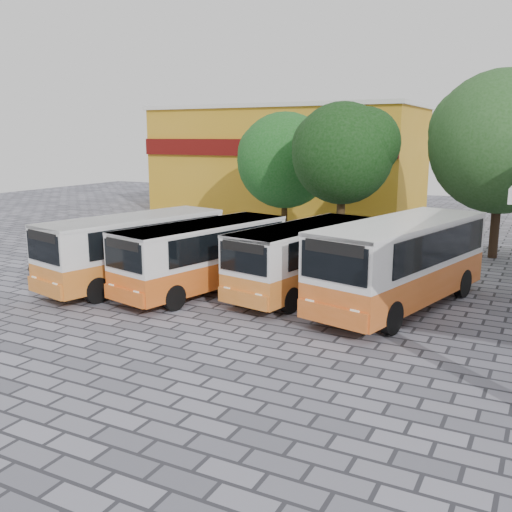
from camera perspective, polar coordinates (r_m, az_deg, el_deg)
The scene contains 10 objects.
ground at distance 18.69m, azimuth 1.09°, elevation -6.81°, with size 90.00×90.00×0.00m, color #585864.
shophouse_block at distance 45.94m, azimuth 3.24°, elevation 9.58°, with size 20.40×10.40×8.30m.
bus_far_left at distance 23.63m, azimuth -12.11°, elevation 1.01°, with size 4.20×8.29×2.84m.
bus_centre_left at distance 22.20m, azimuth -5.32°, elevation 0.33°, with size 3.96×7.90×2.70m.
bus_centre_right at distance 21.93m, azimuth 4.89°, elevation 0.15°, with size 3.63×7.77×2.68m.
bus_far_right at distance 20.67m, azimuth 14.34°, elevation -0.19°, with size 4.61×9.09×3.11m.
tree_left at distance 35.44m, azimuth 3.04°, elevation 9.84°, with size 6.15×5.86×7.47m.
tree_middle at distance 30.02m, azimuth 8.79°, elevation 10.43°, with size 5.48×5.22×7.74m.
tree_right at distance 30.56m, azimuth 23.61°, elevation 10.83°, with size 7.30×6.95×9.19m.
parked_car at distance 26.44m, azimuth -17.59°, elevation -0.55°, with size 1.84×3.98×1.11m, color #2A2A2F.
Camera 1 is at (7.84, -15.88, 5.99)m, focal length 40.00 mm.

